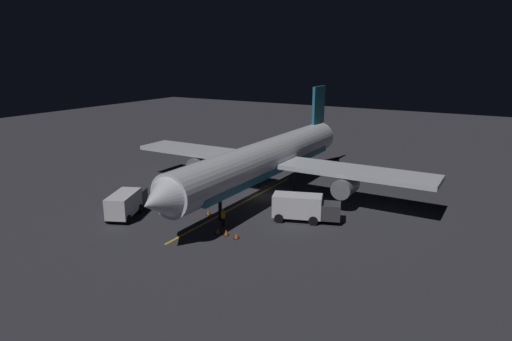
{
  "coord_description": "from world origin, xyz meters",
  "views": [
    {
      "loc": [
        -23.39,
        42.45,
        15.8
      ],
      "look_at": [
        0.0,
        2.0,
        3.5
      ],
      "focal_mm": 30.97,
      "sensor_mm": 36.0,
      "label": 1
    }
  ],
  "objects_px": {
    "ground_crew_worker": "(223,217)",
    "traffic_cone_far": "(218,231)",
    "baggage_truck": "(126,203)",
    "traffic_cone_near_left": "(236,236)",
    "airliner": "(267,159)",
    "catering_truck": "(303,208)",
    "traffic_cone_under_wing": "(208,212)",
    "traffic_cone_near_right": "(226,233)"
  },
  "relations": [
    {
      "from": "ground_crew_worker",
      "to": "traffic_cone_far",
      "type": "bearing_deg",
      "value": 109.47
    },
    {
      "from": "baggage_truck",
      "to": "traffic_cone_near_left",
      "type": "relative_size",
      "value": 12.02
    },
    {
      "from": "airliner",
      "to": "catering_truck",
      "type": "distance_m",
      "value": 9.44
    },
    {
      "from": "baggage_truck",
      "to": "traffic_cone_under_wing",
      "type": "distance_m",
      "value": 8.28
    },
    {
      "from": "baggage_truck",
      "to": "catering_truck",
      "type": "distance_m",
      "value": 17.73
    },
    {
      "from": "catering_truck",
      "to": "traffic_cone_under_wing",
      "type": "distance_m",
      "value": 9.67
    },
    {
      "from": "traffic_cone_near_right",
      "to": "traffic_cone_far",
      "type": "bearing_deg",
      "value": 6.45
    },
    {
      "from": "baggage_truck",
      "to": "traffic_cone_under_wing",
      "type": "bearing_deg",
      "value": -148.36
    },
    {
      "from": "traffic_cone_near_left",
      "to": "traffic_cone_far",
      "type": "relative_size",
      "value": 1.0
    },
    {
      "from": "baggage_truck",
      "to": "traffic_cone_near_right",
      "type": "relative_size",
      "value": 12.02
    },
    {
      "from": "catering_truck",
      "to": "traffic_cone_near_right",
      "type": "height_order",
      "value": "catering_truck"
    },
    {
      "from": "traffic_cone_near_left",
      "to": "traffic_cone_under_wing",
      "type": "relative_size",
      "value": 1.0
    },
    {
      "from": "traffic_cone_near_left",
      "to": "traffic_cone_far",
      "type": "height_order",
      "value": "same"
    },
    {
      "from": "ground_crew_worker",
      "to": "traffic_cone_under_wing",
      "type": "bearing_deg",
      "value": -30.8
    },
    {
      "from": "baggage_truck",
      "to": "ground_crew_worker",
      "type": "height_order",
      "value": "baggage_truck"
    },
    {
      "from": "ground_crew_worker",
      "to": "traffic_cone_near_right",
      "type": "height_order",
      "value": "ground_crew_worker"
    },
    {
      "from": "catering_truck",
      "to": "traffic_cone_near_right",
      "type": "distance_m",
      "value": 8.22
    },
    {
      "from": "ground_crew_worker",
      "to": "traffic_cone_far",
      "type": "relative_size",
      "value": 3.16
    },
    {
      "from": "ground_crew_worker",
      "to": "traffic_cone_far",
      "type": "distance_m",
      "value": 1.98
    },
    {
      "from": "baggage_truck",
      "to": "traffic_cone_under_wing",
      "type": "height_order",
      "value": "baggage_truck"
    },
    {
      "from": "traffic_cone_under_wing",
      "to": "traffic_cone_near_left",
      "type": "bearing_deg",
      "value": 147.54
    },
    {
      "from": "catering_truck",
      "to": "traffic_cone_near_right",
      "type": "relative_size",
      "value": 12.43
    },
    {
      "from": "catering_truck",
      "to": "ground_crew_worker",
      "type": "relative_size",
      "value": 3.93
    },
    {
      "from": "catering_truck",
      "to": "airliner",
      "type": "bearing_deg",
      "value": -38.43
    },
    {
      "from": "catering_truck",
      "to": "traffic_cone_under_wing",
      "type": "relative_size",
      "value": 12.43
    },
    {
      "from": "traffic_cone_near_left",
      "to": "traffic_cone_under_wing",
      "type": "bearing_deg",
      "value": -32.46
    },
    {
      "from": "baggage_truck",
      "to": "traffic_cone_near_left",
      "type": "bearing_deg",
      "value": -176.9
    },
    {
      "from": "baggage_truck",
      "to": "ground_crew_worker",
      "type": "xyz_separation_m",
      "value": [
        -10.06,
        -2.49,
        -0.41
      ]
    },
    {
      "from": "airliner",
      "to": "catering_truck",
      "type": "relative_size",
      "value": 5.77
    },
    {
      "from": "ground_crew_worker",
      "to": "catering_truck",
      "type": "bearing_deg",
      "value": -139.35
    },
    {
      "from": "baggage_truck",
      "to": "traffic_cone_far",
      "type": "height_order",
      "value": "baggage_truck"
    },
    {
      "from": "airliner",
      "to": "baggage_truck",
      "type": "distance_m",
      "value": 16.23
    },
    {
      "from": "ground_crew_worker",
      "to": "airliner",
      "type": "bearing_deg",
      "value": -84.33
    },
    {
      "from": "traffic_cone_under_wing",
      "to": "catering_truck",
      "type": "bearing_deg",
      "value": -159.94
    },
    {
      "from": "airliner",
      "to": "baggage_truck",
      "type": "bearing_deg",
      "value": 55.69
    },
    {
      "from": "airliner",
      "to": "baggage_truck",
      "type": "relative_size",
      "value": 5.97
    },
    {
      "from": "traffic_cone_far",
      "to": "traffic_cone_under_wing",
      "type": "bearing_deg",
      "value": -44.25
    },
    {
      "from": "airliner",
      "to": "traffic_cone_near_left",
      "type": "xyz_separation_m",
      "value": [
        -3.7,
        12.49,
        -4.03
      ]
    },
    {
      "from": "airliner",
      "to": "traffic_cone_near_right",
      "type": "bearing_deg",
      "value": 101.53
    },
    {
      "from": "traffic_cone_near_right",
      "to": "airliner",
      "type": "bearing_deg",
      "value": -78.47
    },
    {
      "from": "ground_crew_worker",
      "to": "traffic_cone_far",
      "type": "xyz_separation_m",
      "value": [
        -0.62,
        1.76,
        -0.64
      ]
    },
    {
      "from": "ground_crew_worker",
      "to": "traffic_cone_near_left",
      "type": "height_order",
      "value": "ground_crew_worker"
    }
  ]
}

